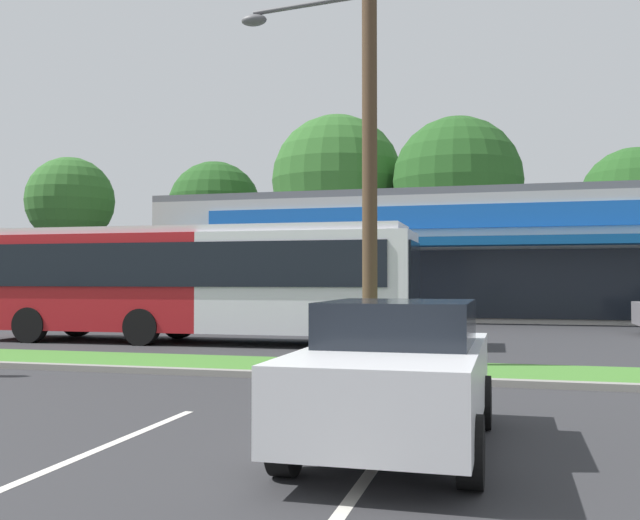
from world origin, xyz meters
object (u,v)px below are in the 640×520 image
(utility_pole, at_px, (363,92))
(car_0, at_px, (397,373))
(city_bus, at_px, (192,280))
(car_1, at_px, (57,306))

(utility_pole, bearing_deg, car_0, -75.53)
(utility_pole, height_order, car_0, utility_pole)
(utility_pole, bearing_deg, city_bus, 140.95)
(city_bus, height_order, car_1, city_bus)
(utility_pole, xyz_separation_m, car_0, (1.64, -6.34, -4.74))
(car_1, bearing_deg, utility_pole, 143.45)
(car_1, bearing_deg, car_0, 133.24)
(utility_pole, distance_m, city_bus, 8.48)
(utility_pole, height_order, car_1, utility_pole)
(car_0, xyz_separation_m, car_1, (-15.93, 16.94, -0.05))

